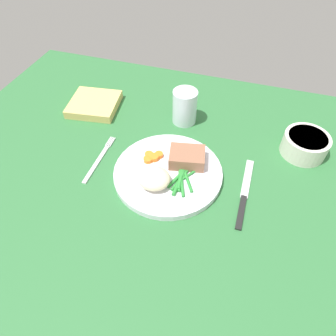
# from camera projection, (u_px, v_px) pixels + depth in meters

# --- Properties ---
(dining_table) EXTENTS (1.20, 0.90, 0.02)m
(dining_table) POSITION_uv_depth(u_px,v_px,m) (163.00, 171.00, 0.74)
(dining_table) COLOR #2D6B38
(dining_table) RESTS_ON ground
(dinner_plate) EXTENTS (0.26, 0.26, 0.02)m
(dinner_plate) POSITION_uv_depth(u_px,v_px,m) (168.00, 173.00, 0.72)
(dinner_plate) COLOR white
(dinner_plate) RESTS_ON dining_table
(meat_portion) EXTENTS (0.09, 0.08, 0.03)m
(meat_portion) POSITION_uv_depth(u_px,v_px,m) (187.00, 157.00, 0.72)
(meat_portion) COLOR #936047
(meat_portion) RESTS_ON dinner_plate
(mashed_potatoes) EXTENTS (0.07, 0.07, 0.04)m
(mashed_potatoes) POSITION_uv_depth(u_px,v_px,m) (152.00, 178.00, 0.67)
(mashed_potatoes) COLOR beige
(mashed_potatoes) RESTS_ON dinner_plate
(carrot_slices) EXTENTS (0.04, 0.04, 0.01)m
(carrot_slices) POSITION_uv_depth(u_px,v_px,m) (152.00, 157.00, 0.74)
(carrot_slices) COLOR orange
(carrot_slices) RESTS_ON dinner_plate
(green_beans) EXTENTS (0.06, 0.10, 0.01)m
(green_beans) POSITION_uv_depth(u_px,v_px,m) (181.00, 179.00, 0.69)
(green_beans) COLOR #2D8C38
(green_beans) RESTS_ON dinner_plate
(fork) EXTENTS (0.01, 0.17, 0.00)m
(fork) POSITION_uv_depth(u_px,v_px,m) (99.00, 159.00, 0.76)
(fork) COLOR silver
(fork) RESTS_ON dining_table
(knife) EXTENTS (0.02, 0.21, 0.01)m
(knife) POSITION_uv_depth(u_px,v_px,m) (244.00, 194.00, 0.68)
(knife) COLOR black
(knife) RESTS_ON dining_table
(water_glass) EXTENTS (0.07, 0.07, 0.10)m
(water_glass) POSITION_uv_depth(u_px,v_px,m) (184.00, 109.00, 0.83)
(water_glass) COLOR silver
(water_glass) RESTS_ON dining_table
(salad_bowl) EXTENTS (0.11, 0.11, 0.05)m
(salad_bowl) POSITION_uv_depth(u_px,v_px,m) (305.00, 144.00, 0.75)
(salad_bowl) COLOR silver
(salad_bowl) RESTS_ON dining_table
(napkin) EXTENTS (0.15, 0.15, 0.02)m
(napkin) POSITION_uv_depth(u_px,v_px,m) (94.00, 104.00, 0.89)
(napkin) COLOR #DBBC6B
(napkin) RESTS_ON dining_table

